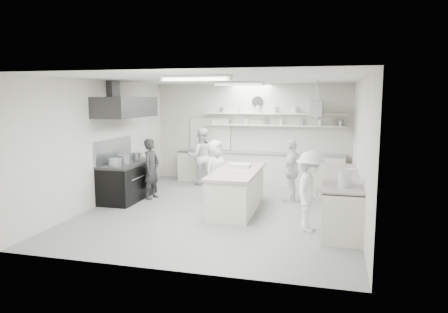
% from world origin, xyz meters
% --- Properties ---
extents(floor, '(6.00, 7.00, 0.02)m').
position_xyz_m(floor, '(0.00, 0.00, -0.01)').
color(floor, gray).
rests_on(floor, ground).
extents(ceiling, '(6.00, 7.00, 0.02)m').
position_xyz_m(ceiling, '(0.00, 0.00, 3.01)').
color(ceiling, silver).
rests_on(ceiling, wall_back).
extents(wall_back, '(6.00, 0.04, 3.00)m').
position_xyz_m(wall_back, '(0.00, 3.50, 1.50)').
color(wall_back, silver).
rests_on(wall_back, floor).
extents(wall_front, '(6.00, 0.04, 3.00)m').
position_xyz_m(wall_front, '(0.00, -3.50, 1.50)').
color(wall_front, silver).
rests_on(wall_front, floor).
extents(wall_left, '(0.04, 7.00, 3.00)m').
position_xyz_m(wall_left, '(-3.00, 0.00, 1.50)').
color(wall_left, silver).
rests_on(wall_left, floor).
extents(wall_right, '(0.04, 7.00, 3.00)m').
position_xyz_m(wall_right, '(3.00, 0.00, 1.50)').
color(wall_right, silver).
rests_on(wall_right, floor).
extents(stove, '(0.80, 1.80, 0.90)m').
position_xyz_m(stove, '(-2.60, 0.40, 0.45)').
color(stove, black).
rests_on(stove, floor).
extents(exhaust_hood, '(0.85, 2.00, 0.50)m').
position_xyz_m(exhaust_hood, '(-2.60, 0.40, 2.35)').
color(exhaust_hood, '#313133').
rests_on(exhaust_hood, wall_left).
extents(back_counter, '(5.00, 0.60, 0.92)m').
position_xyz_m(back_counter, '(0.30, 3.20, 0.46)').
color(back_counter, silver).
rests_on(back_counter, floor).
extents(shelf_lower, '(4.20, 0.26, 0.04)m').
position_xyz_m(shelf_lower, '(0.70, 3.37, 1.75)').
color(shelf_lower, silver).
rests_on(shelf_lower, wall_back).
extents(shelf_upper, '(4.20, 0.26, 0.04)m').
position_xyz_m(shelf_upper, '(0.70, 3.37, 2.10)').
color(shelf_upper, silver).
rests_on(shelf_upper, wall_back).
extents(pass_through_window, '(1.30, 0.04, 1.00)m').
position_xyz_m(pass_through_window, '(-1.30, 3.48, 1.45)').
color(pass_through_window, black).
rests_on(pass_through_window, wall_back).
extents(wall_clock, '(0.32, 0.05, 0.32)m').
position_xyz_m(wall_clock, '(0.20, 3.46, 2.45)').
color(wall_clock, white).
rests_on(wall_clock, wall_back).
extents(right_counter, '(0.74, 3.30, 0.94)m').
position_xyz_m(right_counter, '(2.65, -0.20, 0.47)').
color(right_counter, silver).
rests_on(right_counter, floor).
extents(pot_rack, '(0.30, 1.60, 0.40)m').
position_xyz_m(pot_rack, '(2.00, 2.40, 2.30)').
color(pot_rack, '#9EA4AE').
rests_on(pot_rack, ceiling).
extents(light_fixture_front, '(1.30, 0.25, 0.10)m').
position_xyz_m(light_fixture_front, '(0.00, -1.80, 2.94)').
color(light_fixture_front, silver).
rests_on(light_fixture_front, ceiling).
extents(light_fixture_rear, '(1.30, 0.25, 0.10)m').
position_xyz_m(light_fixture_rear, '(0.00, 1.80, 2.94)').
color(light_fixture_rear, silver).
rests_on(light_fixture_rear, ceiling).
extents(prep_island, '(0.93, 2.41, 0.88)m').
position_xyz_m(prep_island, '(0.32, 0.11, 0.44)').
color(prep_island, silver).
rests_on(prep_island, floor).
extents(stove_pot, '(0.36, 0.36, 0.26)m').
position_xyz_m(stove_pot, '(-2.60, 0.26, 1.04)').
color(stove_pot, '#9EA4AE').
rests_on(stove_pot, stove).
extents(cook_stove, '(0.44, 0.60, 1.55)m').
position_xyz_m(cook_stove, '(-2.04, 0.62, 0.77)').
color(cook_stove, '#262627').
rests_on(cook_stove, floor).
extents(cook_back, '(0.98, 0.87, 1.69)m').
position_xyz_m(cook_back, '(-1.33, 2.62, 0.84)').
color(cook_back, white).
rests_on(cook_back, floor).
extents(cook_island_left, '(0.67, 0.85, 1.52)m').
position_xyz_m(cook_island_left, '(-0.45, 0.97, 0.76)').
color(cook_island_left, white).
rests_on(cook_island_left, floor).
extents(cook_island_right, '(0.51, 0.96, 1.56)m').
position_xyz_m(cook_island_right, '(1.46, 1.27, 0.78)').
color(cook_island_right, white).
rests_on(cook_island_right, floor).
extents(cook_right, '(0.78, 1.12, 1.58)m').
position_xyz_m(cook_right, '(2.04, -1.05, 0.79)').
color(cook_right, white).
rests_on(cook_right, floor).
extents(bowl_island_a, '(0.32, 0.32, 0.06)m').
position_xyz_m(bowl_island_a, '(0.21, 0.67, 0.92)').
color(bowl_island_a, '#9EA4AE').
rests_on(bowl_island_a, prep_island).
extents(bowl_island_b, '(0.27, 0.27, 0.06)m').
position_xyz_m(bowl_island_b, '(0.42, -0.33, 0.92)').
color(bowl_island_b, silver).
rests_on(bowl_island_b, prep_island).
extents(bowl_right, '(0.30, 0.30, 0.06)m').
position_xyz_m(bowl_right, '(2.85, 0.53, 0.97)').
color(bowl_right, silver).
rests_on(bowl_right, right_counter).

